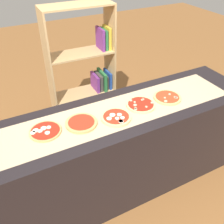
{
  "coord_description": "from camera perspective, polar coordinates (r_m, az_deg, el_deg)",
  "views": [
    {
      "loc": [
        -0.79,
        -1.51,
        2.17
      ],
      "look_at": [
        0.0,
        0.0,
        0.94
      ],
      "focal_mm": 41.0,
      "sensor_mm": 36.0,
      "label": 1
    }
  ],
  "objects": [
    {
      "name": "parchment_paper",
      "position": [
        2.11,
        0.0,
        -0.42
      ],
      "size": [
        2.22,
        0.44,
        0.0
      ],
      "primitive_type": "cube",
      "color": "tan",
      "rests_on": "counter"
    },
    {
      "name": "pizza_plain_1",
      "position": [
        2.01,
        -6.86,
        -2.44
      ],
      "size": [
        0.25,
        0.25,
        0.02
      ],
      "color": "tan",
      "rests_on": "parchment_paper"
    },
    {
      "name": "ground_plane",
      "position": [
        2.76,
        0.0,
        -16.09
      ],
      "size": [
        12.0,
        12.0,
        0.0
      ],
      "primitive_type": "plane",
      "color": "brown"
    },
    {
      "name": "bookshelf",
      "position": [
        3.13,
        -5.1,
        6.85
      ],
      "size": [
        0.77,
        0.32,
        1.56
      ],
      "color": "tan",
      "rests_on": "ground_plane"
    },
    {
      "name": "pizza_mushroom_3",
      "position": [
        2.22,
        6.41,
        1.64
      ],
      "size": [
        0.25,
        0.25,
        0.03
      ],
      "color": "#E5C17F",
      "rests_on": "parchment_paper"
    },
    {
      "name": "pizza_mozzarella_0",
      "position": [
        1.99,
        -14.67,
        -4.15
      ],
      "size": [
        0.24,
        0.24,
        0.02
      ],
      "color": "tan",
      "rests_on": "parchment_paper"
    },
    {
      "name": "pizza_mozzarella_2",
      "position": [
        2.05,
        0.92,
        -1.19
      ],
      "size": [
        0.24,
        0.24,
        0.03
      ],
      "color": "#E5C17F",
      "rests_on": "parchment_paper"
    },
    {
      "name": "counter",
      "position": [
        2.41,
        0.0,
        -9.31
      ],
      "size": [
        2.69,
        0.67,
        0.92
      ],
      "primitive_type": "cube",
      "color": "black",
      "rests_on": "ground_plane"
    },
    {
      "name": "pizza_mushroom_4",
      "position": [
        2.36,
        12.24,
        3.2
      ],
      "size": [
        0.25,
        0.25,
        0.03
      ],
      "color": "#DBB26B",
      "rests_on": "parchment_paper"
    }
  ]
}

